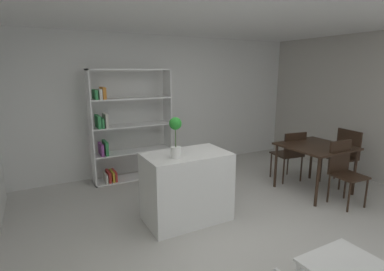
{
  "coord_description": "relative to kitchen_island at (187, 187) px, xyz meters",
  "views": [
    {
      "loc": [
        -1.99,
        -2.54,
        1.91
      ],
      "look_at": [
        -0.1,
        0.97,
        1.03
      ],
      "focal_mm": 27.56,
      "sensor_mm": 36.0,
      "label": 1
    }
  ],
  "objects": [
    {
      "name": "dining_chair_near",
      "position": [
        2.23,
        -0.64,
        0.09
      ],
      "size": [
        0.43,
        0.43,
        0.92
      ],
      "rotation": [
        0.0,
        0.0,
        -0.08
      ],
      "color": "black",
      "rests_on": "ground_plane"
    },
    {
      "name": "open_bookshelf",
      "position": [
        -0.27,
        1.81,
        0.49
      ],
      "size": [
        1.4,
        0.36,
        1.94
      ],
      "color": "white",
      "rests_on": "ground_plane"
    },
    {
      "name": "dining_chair_window_side",
      "position": [
        2.92,
        -0.15,
        0.11
      ],
      "size": [
        0.44,
        0.49,
        0.93
      ],
      "rotation": [
        0.0,
        0.0,
        -1.65
      ],
      "color": "black",
      "rests_on": "ground_plane"
    },
    {
      "name": "ceiling_slab",
      "position": [
        0.37,
        -0.62,
        2.14
      ],
      "size": [
        6.44,
        5.59,
        0.06
      ],
      "color": "white",
      "rests_on": "ground_plane"
    },
    {
      "name": "dining_table",
      "position": [
        2.22,
        -0.14,
        0.23
      ],
      "size": [
        0.97,
        0.94,
        0.76
      ],
      "color": "black",
      "rests_on": "ground_plane"
    },
    {
      "name": "kitchen_island",
      "position": [
        0.0,
        0.0,
        0.0
      ],
      "size": [
        1.06,
        0.64,
        0.89
      ],
      "primitive_type": "cube",
      "color": "white",
      "rests_on": "ground_plane"
    },
    {
      "name": "ground_plane",
      "position": [
        0.37,
        -0.62,
        -0.45
      ],
      "size": [
        8.85,
        8.85,
        0.0
      ],
      "primitive_type": "plane",
      "color": "beige"
    },
    {
      "name": "potted_plant_on_island",
      "position": [
        -0.2,
        -0.1,
        0.73
      ],
      "size": [
        0.15,
        0.15,
        0.49
      ],
      "color": "white",
      "rests_on": "kitchen_island"
    },
    {
      "name": "dining_chair_far",
      "position": [
        2.21,
        0.36,
        0.09
      ],
      "size": [
        0.49,
        0.48,
        0.89
      ],
      "rotation": [
        0.0,
        0.0,
        3.0
      ],
      "color": "black",
      "rests_on": "ground_plane"
    },
    {
      "name": "back_partition",
      "position": [
        0.37,
        2.15,
        0.83
      ],
      "size": [
        6.44,
        0.06,
        2.55
      ],
      "primitive_type": "cube",
      "color": "silver",
      "rests_on": "ground_plane"
    }
  ]
}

